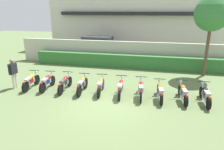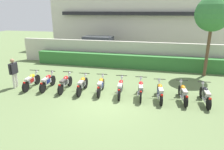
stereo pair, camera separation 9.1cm
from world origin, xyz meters
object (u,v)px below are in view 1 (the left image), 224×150
(motorcycle_in_row_0, at_px, (31,81))
(motorcycle_in_row_5, at_px, (121,87))
(motorcycle_in_row_1, at_px, (47,82))
(motorcycle_in_row_3, at_px, (82,85))
(motorcycle_in_row_9, at_px, (205,95))
(motorcycle_in_row_4, at_px, (101,85))
(motorcycle_in_row_7, at_px, (160,91))
(parked_car, at_px, (99,46))
(motorcycle_in_row_2, at_px, (65,83))
(tree_near_inspector, at_px, (212,14))
(motorcycle_in_row_6, at_px, (141,89))
(motorcycle_in_row_8, at_px, (183,93))
(inspector_person, at_px, (13,71))

(motorcycle_in_row_0, height_order, motorcycle_in_row_5, motorcycle_in_row_5)
(motorcycle_in_row_0, bearing_deg, motorcycle_in_row_1, -88.98)
(motorcycle_in_row_3, height_order, motorcycle_in_row_5, motorcycle_in_row_3)
(motorcycle_in_row_5, xyz_separation_m, motorcycle_in_row_9, (4.15, -0.05, -0.01))
(motorcycle_in_row_3, relative_size, motorcycle_in_row_9, 0.97)
(motorcycle_in_row_4, height_order, motorcycle_in_row_7, motorcycle_in_row_4)
(parked_car, xyz_separation_m, motorcycle_in_row_7, (5.80, -9.18, -0.50))
(motorcycle_in_row_0, relative_size, motorcycle_in_row_5, 0.97)
(motorcycle_in_row_2, bearing_deg, tree_near_inspector, -63.46)
(motorcycle_in_row_1, bearing_deg, motorcycle_in_row_5, -92.27)
(motorcycle_in_row_1, xyz_separation_m, motorcycle_in_row_6, (5.26, 0.02, 0.01))
(parked_car, bearing_deg, motorcycle_in_row_4, -69.19)
(motorcycle_in_row_7, bearing_deg, motorcycle_in_row_1, 83.04)
(motorcycle_in_row_4, xyz_separation_m, motorcycle_in_row_5, (1.09, -0.05, 0.00))
(motorcycle_in_row_3, bearing_deg, motorcycle_in_row_6, -92.68)
(motorcycle_in_row_5, relative_size, motorcycle_in_row_9, 1.00)
(motorcycle_in_row_0, xyz_separation_m, motorcycle_in_row_3, (3.08, 0.06, 0.01))
(tree_near_inspector, xyz_separation_m, motorcycle_in_row_6, (-3.92, -4.62, -3.60))
(parked_car, xyz_separation_m, motorcycle_in_row_8, (6.91, -9.10, -0.50))
(parked_car, bearing_deg, motorcycle_in_row_9, -44.81)
(parked_car, distance_m, inspector_person, 9.67)
(tree_near_inspector, distance_m, motorcycle_in_row_9, 5.95)
(motorcycle_in_row_1, relative_size, inspector_person, 1.05)
(motorcycle_in_row_5, distance_m, motorcycle_in_row_8, 3.13)
(motorcycle_in_row_8, bearing_deg, motorcycle_in_row_3, 84.24)
(motorcycle_in_row_0, relative_size, motorcycle_in_row_2, 0.96)
(motorcycle_in_row_1, bearing_deg, tree_near_inspector, -65.87)
(motorcycle_in_row_5, height_order, motorcycle_in_row_8, motorcycle_in_row_5)
(motorcycle_in_row_4, bearing_deg, motorcycle_in_row_3, 90.26)
(motorcycle_in_row_5, distance_m, motorcycle_in_row_9, 4.15)
(motorcycle_in_row_9, bearing_deg, motorcycle_in_row_0, 87.38)
(tree_near_inspector, height_order, motorcycle_in_row_7, tree_near_inspector)
(motorcycle_in_row_4, bearing_deg, motorcycle_in_row_9, -96.89)
(motorcycle_in_row_6, relative_size, motorcycle_in_row_8, 1.00)
(parked_car, distance_m, motorcycle_in_row_7, 10.87)
(motorcycle_in_row_7, xyz_separation_m, motorcycle_in_row_9, (2.12, 0.04, 0.01))
(motorcycle_in_row_7, height_order, motorcycle_in_row_8, motorcycle_in_row_7)
(motorcycle_in_row_2, distance_m, motorcycle_in_row_7, 5.17)
(motorcycle_in_row_7, bearing_deg, inspector_person, 84.94)
(motorcycle_in_row_1, bearing_deg, inspector_person, 94.79)
(motorcycle_in_row_9, bearing_deg, motorcycle_in_row_5, 86.32)
(motorcycle_in_row_4, height_order, motorcycle_in_row_8, motorcycle_in_row_4)
(motorcycle_in_row_8, bearing_deg, tree_near_inspector, -28.15)
(motorcycle_in_row_2, distance_m, motorcycle_in_row_9, 7.29)
(motorcycle_in_row_1, bearing_deg, motorcycle_in_row_3, -93.46)
(tree_near_inspector, height_order, motorcycle_in_row_9, tree_near_inspector)
(motorcycle_in_row_7, distance_m, motorcycle_in_row_9, 2.12)
(motorcycle_in_row_6, height_order, motorcycle_in_row_7, motorcycle_in_row_6)
(tree_near_inspector, xyz_separation_m, motorcycle_in_row_4, (-6.07, -4.56, -3.61))
(tree_near_inspector, distance_m, motorcycle_in_row_1, 10.90)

